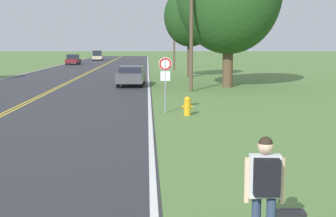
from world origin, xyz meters
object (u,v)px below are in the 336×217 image
(car_champagne_van_mid_near, at_px, (97,55))
(car_maroon_sedan_approaching, at_px, (73,59))
(tree_behind_sign, at_px, (190,17))
(hitchhiker_person, at_px, (265,183))
(fire_hydrant, at_px, (187,106))
(traffic_sign, at_px, (165,71))
(car_dark_grey_sedan_nearest, at_px, (131,75))

(car_champagne_van_mid_near, bearing_deg, car_maroon_sedan_approaching, 171.85)
(car_maroon_sedan_approaching, relative_size, car_champagne_van_mid_near, 0.91)
(tree_behind_sign, bearing_deg, car_champagne_van_mid_near, 106.39)
(hitchhiker_person, height_order, tree_behind_sign, tree_behind_sign)
(tree_behind_sign, relative_size, car_champagne_van_mid_near, 1.89)
(fire_hydrant, height_order, car_champagne_van_mid_near, car_champagne_van_mid_near)
(fire_hydrant, bearing_deg, traffic_sign, 140.67)
(car_dark_grey_sedan_nearest, bearing_deg, hitchhiker_person, 8.48)
(car_maroon_sedan_approaching, bearing_deg, car_dark_grey_sedan_nearest, -164.23)
(traffic_sign, bearing_deg, car_dark_grey_sedan_nearest, 98.11)
(hitchhiker_person, xyz_separation_m, tree_behind_sign, (2.35, 38.20, 4.61))
(car_maroon_sedan_approaching, distance_m, car_champagne_van_mid_near, 18.61)
(fire_hydrant, relative_size, car_maroon_sedan_approaching, 0.21)
(tree_behind_sign, height_order, car_dark_grey_sedan_nearest, tree_behind_sign)
(hitchhiker_person, height_order, car_dark_grey_sedan_nearest, hitchhiker_person)
(car_dark_grey_sedan_nearest, bearing_deg, car_champagne_van_mid_near, -168.86)
(tree_behind_sign, bearing_deg, car_maroon_sedan_approaching, 118.92)
(fire_hydrant, distance_m, car_maroon_sedan_approaching, 54.14)
(tree_behind_sign, xyz_separation_m, car_champagne_van_mid_near, (-13.69, 46.57, -4.73))
(tree_behind_sign, bearing_deg, traffic_sign, -97.86)
(fire_hydrant, height_order, car_dark_grey_sedan_nearest, car_dark_grey_sedan_nearest)
(tree_behind_sign, bearing_deg, fire_hydrant, -95.43)
(traffic_sign, bearing_deg, hitchhiker_person, -86.37)
(car_maroon_sedan_approaching, xyz_separation_m, car_champagne_van_mid_near, (1.80, 18.52, 0.16))
(hitchhiker_person, bearing_deg, car_champagne_van_mid_near, 12.45)
(tree_behind_sign, xyz_separation_m, car_dark_grey_sedan_nearest, (-5.31, -9.38, -4.91))
(hitchhiker_person, bearing_deg, tree_behind_sign, 1.31)
(hitchhiker_person, distance_m, car_maroon_sedan_approaching, 67.55)
(hitchhiker_person, xyz_separation_m, car_dark_grey_sedan_nearest, (-2.96, 28.82, -0.31))
(fire_hydrant, relative_size, car_dark_grey_sedan_nearest, 0.18)
(car_maroon_sedan_approaching, bearing_deg, hitchhiker_person, -168.23)
(car_maroon_sedan_approaching, bearing_deg, car_champagne_van_mid_near, -5.01)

